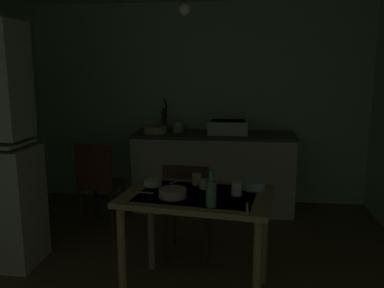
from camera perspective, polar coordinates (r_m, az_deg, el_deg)
The scene contains 21 objects.
ground_plane at distance 3.38m, azimuth -2.85°, elevation -18.11°, with size 5.03×5.03×0.00m, color brown.
wall_back at distance 4.96m, azimuth 0.85°, elevation 5.63°, with size 4.13×0.10×2.37m, color #ACCBAD.
counter_cabinet at distance 4.71m, azimuth 3.05°, elevation -3.84°, with size 1.82×0.64×0.89m.
sink_basin at distance 4.59m, azimuth 5.08°, elevation 2.41°, with size 0.44×0.34×0.15m.
hand_pump at distance 4.70m, azimuth -3.88°, elevation 3.75°, with size 0.05×0.27×0.39m.
mixing_bowl_counter at distance 4.65m, azimuth -5.19°, elevation 2.04°, with size 0.26×0.26×0.08m, color beige.
stoneware_crock at distance 4.71m, azimuth -1.99°, elevation 2.44°, with size 0.12×0.12×0.12m, color beige.
dining_table at distance 2.88m, azimuth 0.73°, elevation -9.19°, with size 1.11×0.82×0.76m.
chair_far_side at distance 3.51m, azimuth -0.55°, elevation -8.83°, with size 0.41×0.41×0.84m.
chair_by_counter at distance 4.26m, azimuth -12.90°, elevation -5.24°, with size 0.44×0.44×0.89m.
serving_bowl_wide at distance 3.04m, azimuth -5.51°, elevation -5.42°, with size 0.14×0.14×0.04m, color white.
soup_bowl_small at distance 2.98m, azimuth 8.56°, elevation -5.69°, with size 0.18×0.18×0.06m, color #ADD1C1.
sauce_dish at distance 2.77m, azimuth -2.72°, elevation -6.89°, with size 0.19×0.19×0.06m, color tan.
teacup_mint at distance 3.04m, azimuth 0.66°, elevation -4.99°, with size 0.07×0.07×0.09m, color beige.
teacup_cream at distance 2.82m, azimuth 6.31°, elevation -6.31°, with size 0.07×0.07×0.09m, color white.
mug_tall at distance 2.96m, azimuth 1.83°, elevation -5.64°, with size 0.09×0.09×0.06m, color beige.
glass_bottle at distance 2.57m, azimuth 2.70°, elevation -6.83°, with size 0.07×0.07×0.23m.
table_knife at distance 2.59m, azimuth 7.78°, elevation -8.87°, with size 0.18×0.02×0.01m, color silver.
teaspoon_near_bowl at distance 2.88m, azimuth -6.63°, elevation -6.79°, with size 0.13×0.02×0.01m, color beige.
teaspoon_by_cup at distance 3.12m, azimuth -2.50°, elevation -5.37°, with size 0.12×0.02×0.01m, color beige.
pendant_bulb at distance 2.82m, azimuth -1.06°, elevation 18.36°, with size 0.08×0.08×0.08m, color #F9EFCC.
Camera 1 is at (0.50, -2.92, 1.63)m, focal length 37.90 mm.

